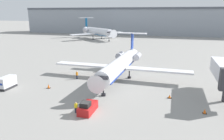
{
  "coord_description": "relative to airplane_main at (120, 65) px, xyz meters",
  "views": [
    {
      "loc": [
        11.17,
        -26.45,
        14.07
      ],
      "look_at": [
        0.0,
        13.27,
        3.15
      ],
      "focal_mm": 35.0,
      "sensor_mm": 36.0,
      "label": 1
    }
  ],
  "objects": [
    {
      "name": "ground_plane",
      "position": [
        -0.38,
        -18.2,
        -3.15
      ],
      "size": [
        600.0,
        600.0,
        0.0
      ],
      "primitive_type": "plane",
      "color": "gray"
    },
    {
      "name": "terminal_building",
      "position": [
        -0.38,
        101.8,
        5.44
      ],
      "size": [
        180.0,
        16.8,
        17.13
      ],
      "color": "#8C939E",
      "rests_on": "ground"
    },
    {
      "name": "airplane_main",
      "position": [
        0.0,
        0.0,
        0.0
      ],
      "size": [
        30.29,
        27.65,
        8.89
      ],
      "color": "white",
      "rests_on": "ground"
    },
    {
      "name": "pushback_tug",
      "position": [
        -0.51,
        -17.49,
        -2.45
      ],
      "size": [
        1.81,
        4.01,
        1.89
      ],
      "color": "#B21919",
      "rests_on": "ground"
    },
    {
      "name": "luggage_cart",
      "position": [
        -19.14,
        -12.06,
        -2.0
      ],
      "size": [
        1.61,
        3.63,
        2.31
      ],
      "color": "#232326",
      "rests_on": "ground"
    },
    {
      "name": "worker_near_tug",
      "position": [
        -2.03,
        -18.21,
        -2.29
      ],
      "size": [
        0.4,
        0.24,
        1.66
      ],
      "color": "#232838",
      "rests_on": "ground"
    },
    {
      "name": "worker_by_wing",
      "position": [
        -8.86,
        -2.94,
        -2.22
      ],
      "size": [
        0.4,
        0.25,
        1.77
      ],
      "color": "#232838",
      "rests_on": "ground"
    },
    {
      "name": "traffic_cone_left",
      "position": [
        -11.61,
        -9.89,
        -2.76
      ],
      "size": [
        0.68,
        0.68,
        0.83
      ],
      "color": "black",
      "rests_on": "ground"
    },
    {
      "name": "traffic_cone_right",
      "position": [
        10.84,
        -8.75,
        -2.84
      ],
      "size": [
        0.65,
        0.65,
        0.66
      ],
      "color": "black",
      "rests_on": "ground"
    },
    {
      "name": "traffic_cone_mid",
      "position": [
        15.84,
        -13.37,
        -2.81
      ],
      "size": [
        0.59,
        0.59,
        0.72
      ],
      "color": "black",
      "rests_on": "ground"
    },
    {
      "name": "airplane_parked_far_right",
      "position": [
        -28.59,
        67.51,
        0.85
      ],
      "size": [
        26.73,
        25.65,
        11.14
      ],
      "color": "silver",
      "rests_on": "ground"
    },
    {
      "name": "jet_bridge",
      "position": [
        19.38,
        -5.58,
        1.29
      ],
      "size": [
        3.2,
        11.95,
        6.19
      ],
      "color": "#2D2D33",
      "rests_on": "ground"
    }
  ]
}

